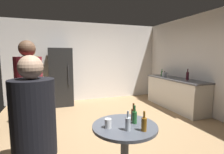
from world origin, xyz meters
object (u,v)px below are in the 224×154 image
(kettle, at_px, (165,74))
(foreground_table, at_px, (125,133))
(plastic_cup_white, at_px, (108,123))
(person_in_maroon_shirt, at_px, (30,96))
(refrigerator, at_px, (61,77))
(beer_bottle_brown, at_px, (133,114))
(person_in_black_shirt, at_px, (35,138))
(beer_bottle_green, at_px, (134,117))
(beer_bottle_amber, at_px, (144,124))
(beer_bottle_on_counter, at_px, (162,73))
(person_in_olive_shirt, at_px, (32,80))
(wine_bottle_on_counter, at_px, (187,76))
(beer_bottle_clear, at_px, (128,123))

(kettle, xyz_separation_m, foreground_table, (-2.61, -2.80, -0.34))
(kettle, height_order, plastic_cup_white, kettle)
(foreground_table, bearing_deg, person_in_maroon_shirt, 151.44)
(refrigerator, relative_size, beer_bottle_brown, 7.83)
(beer_bottle_brown, bearing_deg, person_in_black_shirt, -155.68)
(person_in_black_shirt, height_order, person_in_maroon_shirt, person_in_maroon_shirt)
(beer_bottle_green, relative_size, person_in_black_shirt, 0.15)
(beer_bottle_amber, xyz_separation_m, beer_bottle_brown, (0.03, 0.32, 0.00))
(beer_bottle_on_counter, relative_size, foreground_table, 0.29)
(refrigerator, height_order, beer_bottle_green, refrigerator)
(refrigerator, height_order, beer_bottle_brown, refrigerator)
(beer_bottle_amber, relative_size, person_in_olive_shirt, 0.13)
(person_in_black_shirt, bearing_deg, beer_bottle_brown, -23.76)
(refrigerator, bearing_deg, person_in_olive_shirt, -113.20)
(kettle, height_order, beer_bottle_green, kettle)
(wine_bottle_on_counter, distance_m, beer_bottle_green, 3.25)
(plastic_cup_white, bearing_deg, person_in_maroon_shirt, 145.27)
(refrigerator, bearing_deg, beer_bottle_on_counter, -13.57)
(foreground_table, distance_m, beer_bottle_brown, 0.27)
(refrigerator, height_order, person_in_maroon_shirt, refrigerator)
(refrigerator, distance_m, plastic_cup_white, 3.81)
(beer_bottle_brown, distance_m, plastic_cup_white, 0.40)
(refrigerator, bearing_deg, beer_bottle_green, -79.44)
(beer_bottle_on_counter, height_order, beer_bottle_green, beer_bottle_on_counter)
(kettle, distance_m, foreground_table, 3.84)
(beer_bottle_clear, height_order, person_in_olive_shirt, person_in_olive_shirt)
(beer_bottle_on_counter, relative_size, plastic_cup_white, 2.09)
(wine_bottle_on_counter, bearing_deg, person_in_olive_shirt, 176.24)
(wine_bottle_on_counter, bearing_deg, refrigerator, 150.98)
(beer_bottle_green, relative_size, plastic_cup_white, 2.09)
(kettle, distance_m, wine_bottle_on_counter, 0.87)
(beer_bottle_green, distance_m, person_in_black_shirt, 1.18)
(person_in_black_shirt, bearing_deg, beer_bottle_on_counter, -4.69)
(refrigerator, distance_m, beer_bottle_amber, 4.06)
(foreground_table, height_order, beer_bottle_amber, beer_bottle_amber)
(beer_bottle_on_counter, height_order, person_in_black_shirt, person_in_black_shirt)
(beer_bottle_green, bearing_deg, wine_bottle_on_counter, 36.70)
(kettle, bearing_deg, beer_bottle_on_counter, 80.16)
(beer_bottle_brown, bearing_deg, kettle, 47.87)
(kettle, distance_m, beer_bottle_on_counter, 0.20)
(wine_bottle_on_counter, bearing_deg, beer_bottle_brown, -144.30)
(wine_bottle_on_counter, distance_m, person_in_olive_shirt, 3.98)
(beer_bottle_green, height_order, person_in_maroon_shirt, person_in_maroon_shirt)
(beer_bottle_amber, height_order, person_in_maroon_shirt, person_in_maroon_shirt)
(beer_bottle_on_counter, relative_size, beer_bottle_brown, 1.00)
(beer_bottle_on_counter, relative_size, person_in_black_shirt, 0.15)
(wine_bottle_on_counter, distance_m, beer_bottle_amber, 3.39)
(beer_bottle_amber, bearing_deg, beer_bottle_green, 90.56)
(beer_bottle_green, bearing_deg, person_in_black_shirt, -159.10)
(refrigerator, xyz_separation_m, kettle, (3.18, -0.98, 0.07))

